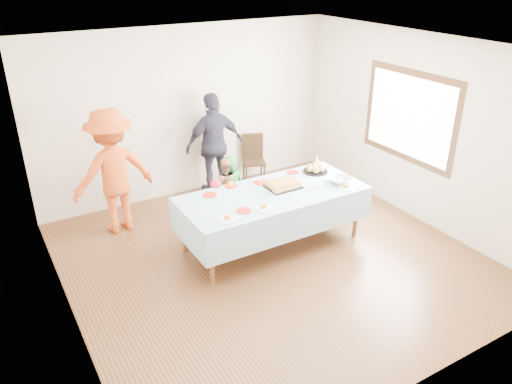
{
  "coord_description": "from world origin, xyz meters",
  "views": [
    {
      "loc": [
        -3.01,
        -4.69,
        3.62
      ],
      "look_at": [
        -0.05,
        0.3,
        0.86
      ],
      "focal_mm": 35.0,
      "sensor_mm": 36.0,
      "label": 1
    }
  ],
  "objects_px": {
    "birthday_cake": "(283,185)",
    "adult_left": "(113,172)",
    "party_table": "(273,196)",
    "dining_chair": "(253,156)"
  },
  "relations": [
    {
      "from": "party_table",
      "to": "dining_chair",
      "type": "distance_m",
      "value": 2.15
    },
    {
      "from": "adult_left",
      "to": "party_table",
      "type": "bearing_deg",
      "value": 133.24
    },
    {
      "from": "party_table",
      "to": "birthday_cake",
      "type": "xyz_separation_m",
      "value": [
        0.21,
        0.07,
        0.09
      ]
    },
    {
      "from": "birthday_cake",
      "to": "adult_left",
      "type": "xyz_separation_m",
      "value": [
        -1.9,
        1.42,
        0.08
      ]
    },
    {
      "from": "party_table",
      "to": "adult_left",
      "type": "xyz_separation_m",
      "value": [
        -1.69,
        1.49,
        0.17
      ]
    },
    {
      "from": "dining_chair",
      "to": "adult_left",
      "type": "height_order",
      "value": "adult_left"
    },
    {
      "from": "party_table",
      "to": "dining_chair",
      "type": "height_order",
      "value": "dining_chair"
    },
    {
      "from": "party_table",
      "to": "birthday_cake",
      "type": "distance_m",
      "value": 0.24
    },
    {
      "from": "dining_chair",
      "to": "adult_left",
      "type": "xyz_separation_m",
      "value": [
        -2.53,
        -0.47,
        0.43
      ]
    },
    {
      "from": "party_table",
      "to": "birthday_cake",
      "type": "relative_size",
      "value": 5.5
    }
  ]
}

